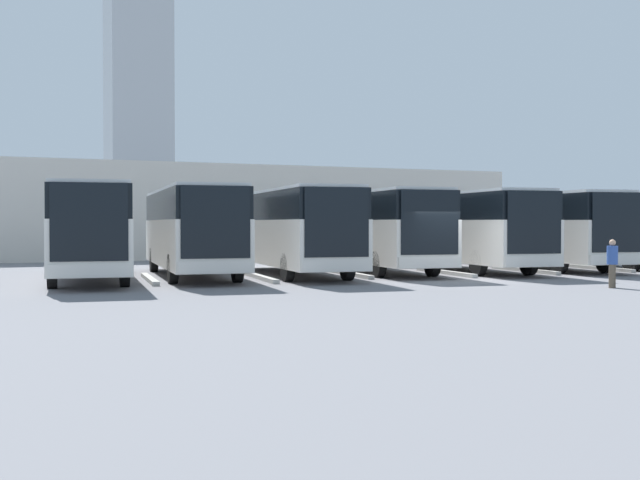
% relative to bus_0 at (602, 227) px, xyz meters
% --- Properties ---
extents(ground_plane, '(600.00, 600.00, 0.00)m').
position_rel_bus_0_xyz_m(ground_plane, '(11.89, 5.31, -1.89)').
color(ground_plane, slate).
extents(bus_0, '(3.88, 11.85, 3.41)m').
position_rel_bus_0_xyz_m(bus_0, '(0.00, 0.00, 0.00)').
color(bus_0, silver).
rests_on(bus_0, ground_plane).
extents(curb_divider_0, '(0.84, 5.18, 0.15)m').
position_rel_bus_0_xyz_m(curb_divider_0, '(1.98, 1.72, -1.82)').
color(curb_divider_0, '#B2B2AD').
rests_on(curb_divider_0, ground_plane).
extents(bus_1, '(3.88, 11.85, 3.41)m').
position_rel_bus_0_xyz_m(bus_1, '(3.96, 0.04, 0.00)').
color(bus_1, silver).
rests_on(bus_1, ground_plane).
extents(curb_divider_1, '(0.84, 5.18, 0.15)m').
position_rel_bus_0_xyz_m(curb_divider_1, '(5.94, 1.76, -1.82)').
color(curb_divider_1, '#B2B2AD').
rests_on(curb_divider_1, ground_plane).
extents(bus_2, '(3.88, 11.85, 3.41)m').
position_rel_bus_0_xyz_m(bus_2, '(7.93, 0.05, 0.00)').
color(bus_2, silver).
rests_on(bus_2, ground_plane).
extents(curb_divider_2, '(0.84, 5.18, 0.15)m').
position_rel_bus_0_xyz_m(curb_divider_2, '(9.91, 1.77, -1.82)').
color(curb_divider_2, '#B2B2AD').
rests_on(curb_divider_2, ground_plane).
extents(bus_3, '(3.88, 11.85, 3.41)m').
position_rel_bus_0_xyz_m(bus_3, '(11.89, -0.79, 0.00)').
color(bus_3, silver).
rests_on(bus_3, ground_plane).
extents(curb_divider_3, '(0.84, 5.18, 0.15)m').
position_rel_bus_0_xyz_m(curb_divider_3, '(13.87, 0.93, -1.82)').
color(curb_divider_3, '#B2B2AD').
rests_on(curb_divider_3, ground_plane).
extents(bus_4, '(3.88, 11.85, 3.41)m').
position_rel_bus_0_xyz_m(bus_4, '(15.86, -0.15, 0.00)').
color(bus_4, silver).
rests_on(bus_4, ground_plane).
extents(curb_divider_4, '(0.84, 5.18, 0.15)m').
position_rel_bus_0_xyz_m(curb_divider_4, '(17.84, 1.57, -1.82)').
color(curb_divider_4, '#B2B2AD').
rests_on(curb_divider_4, ground_plane).
extents(bus_5, '(3.88, 11.85, 3.41)m').
position_rel_bus_0_xyz_m(bus_5, '(19.82, -0.79, 0.00)').
color(bus_5, silver).
rests_on(bus_5, ground_plane).
extents(curb_divider_5, '(0.84, 5.18, 0.15)m').
position_rel_bus_0_xyz_m(curb_divider_5, '(21.80, 0.93, -1.82)').
color(curb_divider_5, '#B2B2AD').
rests_on(curb_divider_5, ground_plane).
extents(bus_6, '(3.88, 11.85, 3.41)m').
position_rel_bus_0_xyz_m(bus_6, '(23.79, -0.39, 0.00)').
color(bus_6, silver).
rests_on(bus_6, ground_plane).
extents(pedestrian, '(0.48, 0.48, 1.56)m').
position_rel_bus_0_xyz_m(pedestrian, '(8.79, 9.93, -1.06)').
color(pedestrian, brown).
rests_on(pedestrian, ground_plane).
extents(station_building, '(34.21, 16.32, 5.57)m').
position_rel_bus_0_xyz_m(station_building, '(11.89, -21.74, 0.91)').
color(station_building, beige).
rests_on(station_building, ground_plane).
extents(office_tower, '(15.32, 15.32, 70.63)m').
position_rel_bus_0_xyz_m(office_tower, '(-11.63, -177.85, 32.82)').
color(office_tower, '#ADB2B7').
rests_on(office_tower, ground_plane).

